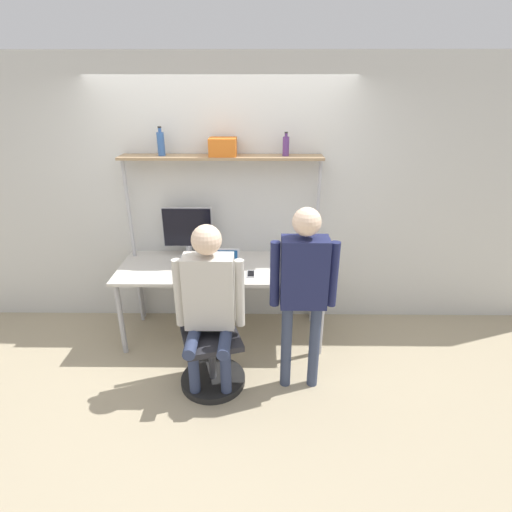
{
  "coord_description": "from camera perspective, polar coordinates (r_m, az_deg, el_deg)",
  "views": [
    {
      "loc": [
        0.37,
        -3.13,
        2.42
      ],
      "look_at": [
        0.33,
        -0.15,
        1.13
      ],
      "focal_mm": 28.0,
      "sensor_mm": 36.0,
      "label": 1
    }
  ],
  "objects": [
    {
      "name": "office_chair",
      "position": [
        3.56,
        -6.44,
        -13.49
      ],
      "size": [
        0.58,
        0.58,
        0.94
      ],
      "color": "black",
      "rests_on": "ground_plane"
    },
    {
      "name": "cell_phone",
      "position": [
        3.73,
        -0.74,
        -2.59
      ],
      "size": [
        0.07,
        0.15,
        0.01
      ],
      "color": "silver",
      "rests_on": "desk"
    },
    {
      "name": "storage_box",
      "position": [
        3.85,
        -4.75,
        15.28
      ],
      "size": [
        0.25,
        0.21,
        0.16
      ],
      "color": "#D1661E",
      "rests_on": "shelf_unit"
    },
    {
      "name": "monitor",
      "position": [
        4.08,
        -9.77,
        3.71
      ],
      "size": [
        0.5,
        0.18,
        0.52
      ],
      "color": "#B7B7BC",
      "rests_on": "desk"
    },
    {
      "name": "laptop",
      "position": [
        3.76,
        -4.77,
        -1.53
      ],
      "size": [
        0.31,
        0.22,
        0.22
      ],
      "color": "#BCBCC1",
      "rests_on": "desk"
    },
    {
      "name": "ground_plane",
      "position": [
        3.97,
        -4.96,
        -14.24
      ],
      "size": [
        12.0,
        12.0,
        0.0
      ],
      "primitive_type": "plane",
      "color": "tan"
    },
    {
      "name": "shelf_unit",
      "position": [
        3.91,
        -4.86,
        10.26
      ],
      "size": [
        1.91,
        0.25,
        1.8
      ],
      "color": "#997A56",
      "rests_on": "ground_plane"
    },
    {
      "name": "person_standing",
      "position": [
        3.13,
        6.84,
        -3.48
      ],
      "size": [
        0.53,
        0.22,
        1.6
      ],
      "color": "#38425B",
      "rests_on": "ground_plane"
    },
    {
      "name": "person_seated",
      "position": [
        3.21,
        -6.76,
        -5.74
      ],
      "size": [
        0.57,
        0.48,
        1.45
      ],
      "color": "#2D3856",
      "rests_on": "ground_plane"
    },
    {
      "name": "desk",
      "position": [
        3.95,
        -4.78,
        -2.37
      ],
      "size": [
        2.01,
        0.78,
        0.78
      ],
      "color": "beige",
      "rests_on": "ground_plane"
    },
    {
      "name": "wall_back",
      "position": [
        4.11,
        -4.57,
        8.24
      ],
      "size": [
        8.0,
        0.06,
        2.7
      ],
      "color": "silver",
      "rests_on": "ground_plane"
    },
    {
      "name": "bottle_purple",
      "position": [
        3.84,
        4.29,
        15.43
      ],
      "size": [
        0.06,
        0.06,
        0.21
      ],
      "color": "#593372",
      "rests_on": "shelf_unit"
    },
    {
      "name": "bottle_blue",
      "position": [
        3.93,
        -13.43,
        15.38
      ],
      "size": [
        0.07,
        0.07,
        0.26
      ],
      "color": "#335999",
      "rests_on": "shelf_unit"
    }
  ]
}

